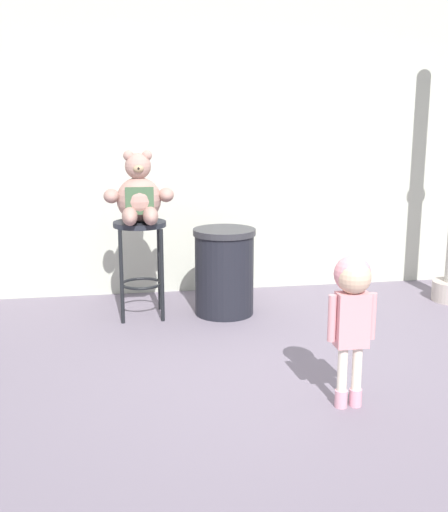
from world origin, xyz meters
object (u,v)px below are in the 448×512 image
(teddy_bear, at_px, (139,197))
(trash_bin, at_px, (224,271))
(bar_stool_with_teddy, at_px, (140,248))
(child_walking, at_px, (352,299))

(teddy_bear, relative_size, trash_bin, 0.79)
(bar_stool_with_teddy, xyz_separation_m, teddy_bear, (0.00, -0.03, 0.43))
(bar_stool_with_teddy, relative_size, trash_bin, 1.10)
(trash_bin, bearing_deg, child_walking, -77.21)
(teddy_bear, distance_m, trash_bin, 0.95)
(bar_stool_with_teddy, distance_m, child_walking, 2.20)
(child_walking, bearing_deg, bar_stool_with_teddy, 162.87)
(bar_stool_with_teddy, bearing_deg, trash_bin, -3.62)
(bar_stool_with_teddy, distance_m, teddy_bear, 0.43)
(bar_stool_with_teddy, bearing_deg, teddy_bear, -90.00)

